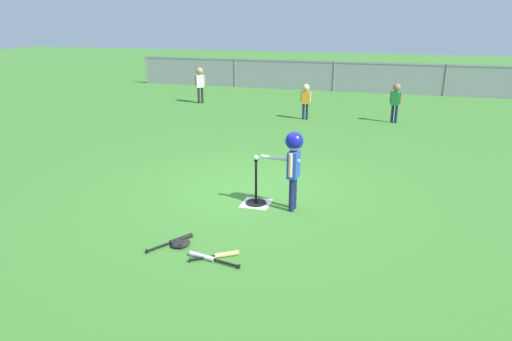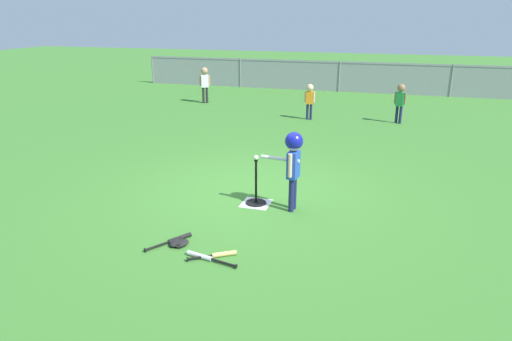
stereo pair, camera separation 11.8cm
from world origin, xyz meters
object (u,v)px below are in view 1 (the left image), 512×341
spare_bat_black (177,240)px  glove_by_plate (183,244)px  batting_tee (256,197)px  baseball_on_tee (256,158)px  batter_child (293,155)px  fielder_near_left (396,98)px  spare_bat_silver (207,258)px  spare_bat_wood (221,255)px  glove_near_bats (178,243)px  fielder_deep_right (200,80)px  fielder_deep_left (306,97)px

spare_bat_black → glove_by_plate: 0.14m
batting_tee → baseball_on_tee: size_ratio=9.76×
batter_child → fielder_near_left: bearing=77.2°
batter_child → spare_bat_silver: batter_child is taller
fielder_near_left → spare_bat_wood: (-2.03, -8.23, -0.66)m
fielder_near_left → spare_bat_black: size_ratio=1.79×
spare_bat_wood → spare_bat_black: bearing=164.1°
spare_bat_silver → spare_bat_wood: same height
spare_bat_wood → glove_near_bats: (-0.64, 0.12, 0.01)m
spare_bat_wood → glove_by_plate: size_ratio=2.08×
fielder_near_left → glove_by_plate: 8.53m
spare_bat_wood → fielder_deep_right: bearing=113.9°
spare_bat_wood → glove_near_bats: bearing=169.6°
spare_bat_silver → fielder_deep_right: bearing=112.9°
batting_tee → fielder_deep_right: (-4.16, 7.76, 0.64)m
batter_child → spare_bat_wood: 1.93m
spare_bat_wood → batter_child: bearing=72.0°
glove_by_plate → spare_bat_black: bearing=150.2°
batting_tee → spare_bat_black: bearing=-112.7°
batter_child → fielder_deep_left: (-0.93, 6.32, -0.22)m
fielder_deep_right → glove_near_bats: fielder_deep_right is taller
fielder_deep_left → baseball_on_tee: bearing=-86.9°
fielder_deep_left → glove_by_plate: (-0.18, -7.84, -0.61)m
batting_tee → batter_child: bearing=-7.1°
fielder_near_left → spare_bat_black: fielder_near_left is taller
glove_by_plate → fielder_near_left: bearing=72.2°
batting_tee → fielder_deep_left: fielder_deep_left is taller
glove_by_plate → spare_bat_wood: bearing=-12.7°
spare_bat_wood → spare_bat_black: (-0.69, 0.20, 0.00)m
baseball_on_tee → glove_by_plate: size_ratio=0.28×
batter_child → glove_by_plate: batter_child is taller
fielder_deep_left → spare_bat_wood: bearing=-87.2°
fielder_near_left → fielder_deep_left: size_ratio=1.07×
batter_child → glove_by_plate: size_ratio=4.66×
batting_tee → spare_bat_wood: bearing=-88.2°
fielder_deep_left → glove_near_bats: size_ratio=4.48×
batting_tee → batter_child: (0.59, -0.07, 0.75)m
fielder_near_left → glove_by_plate: size_ratio=4.10×
fielder_near_left → glove_near_bats: fielder_near_left is taller
fielder_deep_left → fielder_deep_right: fielder_deep_right is taller
baseball_on_tee → fielder_deep_left: bearing=93.1°
baseball_on_tee → spare_bat_wood: baseball_on_tee is taller
fielder_near_left → spare_bat_wood: size_ratio=1.97×
batter_child → fielder_deep_right: (-4.75, 7.84, -0.11)m
batter_child → spare_bat_wood: (-0.54, -1.66, -0.84)m
fielder_near_left → spare_bat_black: 8.50m
fielder_near_left → glove_by_plate: bearing=-107.8°
spare_bat_silver → glove_near_bats: size_ratio=3.12×
baseball_on_tee → spare_bat_black: 1.81m
batter_child → spare_bat_black: 2.08m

